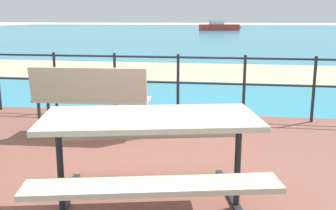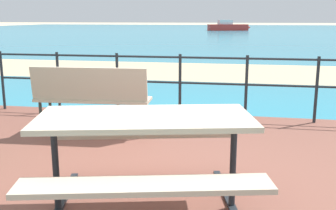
% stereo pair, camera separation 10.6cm
% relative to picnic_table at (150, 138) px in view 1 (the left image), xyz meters
% --- Properties ---
extents(ground_plane, '(240.00, 240.00, 0.00)m').
position_rel_picnic_table_xyz_m(ground_plane, '(-0.20, 0.68, -0.65)').
color(ground_plane, beige).
extents(patio_paving, '(6.40, 5.20, 0.06)m').
position_rel_picnic_table_xyz_m(patio_paving, '(-0.20, 0.68, -0.62)').
color(patio_paving, brown).
rests_on(patio_paving, ground).
extents(sea_water, '(90.00, 90.00, 0.01)m').
position_rel_picnic_table_xyz_m(sea_water, '(-0.20, 40.68, -0.64)').
color(sea_water, teal).
rests_on(sea_water, ground).
extents(beach_strip, '(54.04, 4.64, 0.01)m').
position_rel_picnic_table_xyz_m(beach_strip, '(-0.20, 8.82, -0.64)').
color(beach_strip, tan).
rests_on(beach_strip, ground).
extents(picnic_table, '(1.89, 1.76, 0.77)m').
position_rel_picnic_table_xyz_m(picnic_table, '(0.00, 0.00, 0.00)').
color(picnic_table, '#BCAD93').
rests_on(picnic_table, patio_paving).
extents(park_bench, '(1.50, 0.50, 0.89)m').
position_rel_picnic_table_xyz_m(park_bench, '(-1.17, 1.90, -0.05)').
color(park_bench, '#BCAD93').
rests_on(park_bench, patio_paving).
extents(railing_fence, '(5.94, 0.04, 0.96)m').
position_rel_picnic_table_xyz_m(railing_fence, '(-0.20, 3.06, 0.00)').
color(railing_fence, '#1E2328').
rests_on(railing_fence, patio_paving).
extents(boat_near, '(5.30, 2.87, 1.25)m').
position_rel_picnic_table_xyz_m(boat_near, '(-1.07, 47.09, -0.18)').
color(boat_near, red).
rests_on(boat_near, sea_water).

